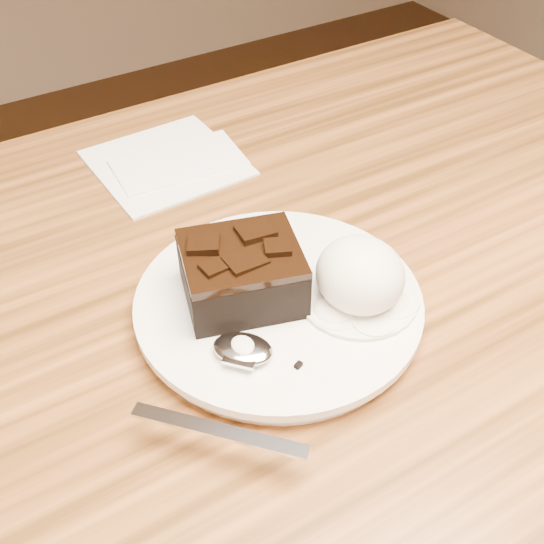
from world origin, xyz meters
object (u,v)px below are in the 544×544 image
plate (278,307)px  ice_cream_scoop (360,275)px  spoon (243,350)px  brownie (242,276)px  napkin (166,162)px

plate → ice_cream_scoop: 0.07m
plate → ice_cream_scoop: bearing=-31.3°
spoon → plate: bearing=-6.8°
brownie → napkin: bearing=80.1°
brownie → spoon: 0.07m
brownie → ice_cream_scoop: size_ratio=1.23×
plate → brownie: brownie is taller
brownie → ice_cream_scoop: (0.08, -0.05, 0.00)m
ice_cream_scoop → plate: bearing=148.7°
plate → brownie: 0.04m
plate → brownie: bearing=143.3°
ice_cream_scoop → spoon: 0.11m
ice_cream_scoop → napkin: (-0.04, 0.29, -0.04)m
ice_cream_scoop → napkin: bearing=97.2°
plate → spoon: (-0.05, -0.04, 0.01)m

